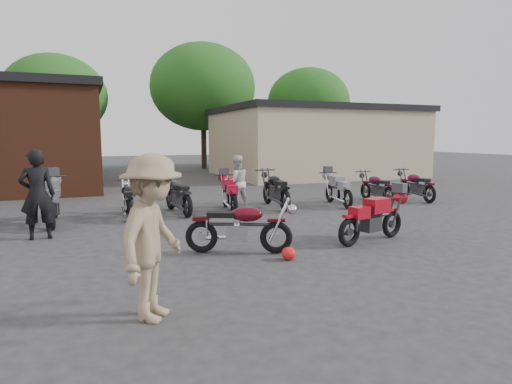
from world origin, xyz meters
name	(u,v)px	position (x,y,z in m)	size (l,w,h in m)	color
ground	(309,260)	(0.00, 0.00, 0.00)	(90.00, 90.00, 0.00)	#2C2C2E
stucco_building	(313,144)	(8.50, 15.00, 1.75)	(10.00, 8.00, 3.50)	tan
tree_1	(57,111)	(-5.00, 22.00, 3.70)	(5.92, 5.92, 7.40)	#174B14
tree_2	(203,103)	(4.00, 22.00, 4.40)	(7.04, 7.04, 8.80)	#174B14
tree_3	(308,115)	(12.00, 22.00, 3.80)	(6.08, 6.08, 7.60)	#174B14
vintage_motorcycle	(241,224)	(-0.97, 0.85, 0.56)	(1.92, 0.63, 1.11)	#4F0914
sportbike	(373,216)	(1.85, 0.67, 0.54)	(1.85, 0.61, 1.07)	#B60F1E
helmet	(289,253)	(-0.35, 0.11, 0.12)	(0.25, 0.25, 0.23)	red
person_dark	(37,195)	(-4.54, 3.49, 0.95)	(0.69, 0.45, 1.90)	black
person_light	(236,183)	(0.54, 5.42, 0.81)	(0.78, 0.61, 1.61)	silver
person_tan	(153,238)	(-2.89, -1.48, 0.98)	(1.27, 0.73, 1.96)	#99805F
row_bike_1	(53,199)	(-4.37, 5.15, 0.62)	(2.14, 0.71, 1.24)	gray
row_bike_2	(128,198)	(-2.56, 5.36, 0.53)	(1.84, 0.61, 1.07)	black
row_bike_3	(178,193)	(-1.19, 5.46, 0.59)	(2.04, 0.67, 1.18)	#242426
row_bike_4	(229,192)	(0.31, 5.38, 0.55)	(1.90, 0.63, 1.10)	#B90F30
row_bike_5	(275,188)	(1.78, 5.36, 0.61)	(2.11, 0.70, 1.22)	black
row_bike_6	(338,188)	(3.80, 5.01, 0.55)	(1.88, 0.62, 1.09)	#9598A2
row_bike_7	(376,186)	(5.37, 5.14, 0.54)	(1.85, 0.61, 1.08)	#4F0924
row_bike_8	(416,184)	(6.87, 4.97, 0.56)	(1.93, 0.64, 1.12)	#540A24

